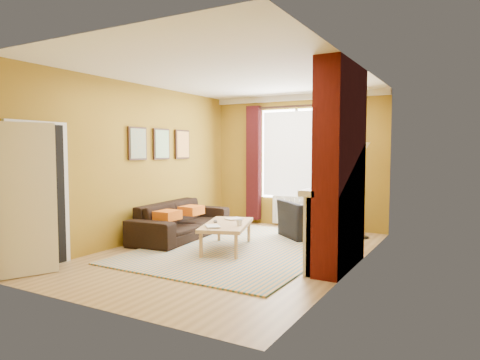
{
  "coord_description": "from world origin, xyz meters",
  "views": [
    {
      "loc": [
        3.37,
        -5.79,
        1.63
      ],
      "look_at": [
        0.0,
        0.25,
        1.15
      ],
      "focal_mm": 32.0,
      "sensor_mm": 36.0,
      "label": 1
    }
  ],
  "objects_px": {
    "coffee_table": "(227,226)",
    "floor_lamp": "(363,163)",
    "sofa": "(182,220)",
    "wicker_stool": "(305,224)",
    "armchair": "(313,219)"
  },
  "relations": [
    {
      "from": "coffee_table",
      "to": "floor_lamp",
      "type": "height_order",
      "value": "floor_lamp"
    },
    {
      "from": "sofa",
      "to": "wicker_stool",
      "type": "height_order",
      "value": "sofa"
    },
    {
      "from": "sofa",
      "to": "floor_lamp",
      "type": "relative_size",
      "value": 1.28
    },
    {
      "from": "coffee_table",
      "to": "armchair",
      "type": "bearing_deg",
      "value": 42.15
    },
    {
      "from": "wicker_stool",
      "to": "floor_lamp",
      "type": "xyz_separation_m",
      "value": [
        1.01,
        0.29,
        1.19
      ]
    },
    {
      "from": "floor_lamp",
      "to": "sofa",
      "type": "bearing_deg",
      "value": -151.13
    },
    {
      "from": "floor_lamp",
      "to": "wicker_stool",
      "type": "bearing_deg",
      "value": -164.16
    },
    {
      "from": "sofa",
      "to": "coffee_table",
      "type": "relative_size",
      "value": 1.53
    },
    {
      "from": "coffee_table",
      "to": "wicker_stool",
      "type": "bearing_deg",
      "value": 50.08
    },
    {
      "from": "sofa",
      "to": "floor_lamp",
      "type": "xyz_separation_m",
      "value": [
        2.94,
        1.62,
        1.07
      ]
    },
    {
      "from": "coffee_table",
      "to": "wicker_stool",
      "type": "relative_size",
      "value": 3.44
    },
    {
      "from": "armchair",
      "to": "coffee_table",
      "type": "distance_m",
      "value": 1.86
    },
    {
      "from": "sofa",
      "to": "wicker_stool",
      "type": "bearing_deg",
      "value": -60.34
    },
    {
      "from": "sofa",
      "to": "armchair",
      "type": "relative_size",
      "value": 2.13
    },
    {
      "from": "sofa",
      "to": "floor_lamp",
      "type": "height_order",
      "value": "floor_lamp"
    }
  ]
}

